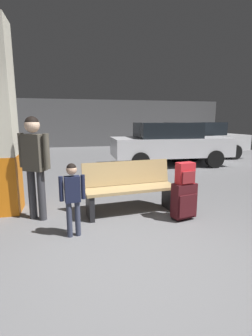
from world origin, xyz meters
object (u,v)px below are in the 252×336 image
object	(u,v)px
suitcase	(184,201)
adult	(34,157)
child	(72,192)
parked_car_near	(169,143)
backpack_bright	(185,173)
parked_car_side	(196,139)
bench	(130,188)

from	to	relation	value
suitcase	adult	xyz separation A→B (m)	(-2.32, 0.55, 0.70)
child	parked_car_near	xyz separation A→B (m)	(3.46, 4.95, 0.17)
adult	parked_car_near	distance (m)	5.82
backpack_bright	parked_car_side	size ratio (longest dim) A/B	0.08
bench	backpack_bright	world-z (taller)	backpack_bright
bench	child	distance (m)	1.25
suitcase	parked_car_side	size ratio (longest dim) A/B	0.14
bench	parked_car_side	world-z (taller)	parked_car_side
bench	parked_car_near	xyz separation A→B (m)	(2.48, 4.22, 0.36)
child	parked_car_near	distance (m)	6.05
suitcase	child	bearing A→B (deg)	-173.33
bench	suitcase	size ratio (longest dim) A/B	2.72
parked_car_near	parked_car_side	bearing A→B (deg)	37.11
bench	backpack_bright	bearing A→B (deg)	-34.36
bench	parked_car_near	distance (m)	4.91
bench	suitcase	xyz separation A→B (m)	(0.77, -0.53, -0.12)
bench	suitcase	distance (m)	0.94
child	parked_car_near	size ratio (longest dim) A/B	0.25
parked_car_near	backpack_bright	bearing A→B (deg)	-109.73
suitcase	parked_car_side	bearing A→B (deg)	60.35
backpack_bright	adult	world-z (taller)	adult
backpack_bright	parked_car_near	world-z (taller)	parked_car_near
suitcase	adult	world-z (taller)	adult
suitcase	backpack_bright	bearing A→B (deg)	-113.46
bench	parked_car_side	bearing A→B (deg)	52.66
adult	suitcase	bearing A→B (deg)	-13.43
backpack_bright	parked_car_side	xyz separation A→B (m)	(3.46, 6.08, 0.03)
suitcase	backpack_bright	distance (m)	0.45
suitcase	child	size ratio (longest dim) A/B	0.58
child	adult	size ratio (longest dim) A/B	0.62
child	parked_car_near	world-z (taller)	parked_car_near
bench	child	xyz separation A→B (m)	(-0.99, -0.73, 0.20)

